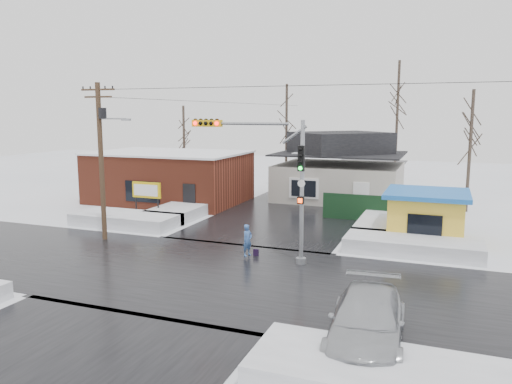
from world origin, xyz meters
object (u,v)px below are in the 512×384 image
(marquee_sign, at_px, (146,191))
(traffic_signal, at_px, (271,171))
(kiosk, at_px, (426,215))
(pedestrian, at_px, (247,240))
(car, at_px, (367,322))
(utility_pole, at_px, (102,152))

(marquee_sign, bearing_deg, traffic_signal, -29.72)
(traffic_signal, relative_size, marquee_sign, 2.75)
(traffic_signal, relative_size, kiosk, 1.52)
(marquee_sign, xyz_separation_m, pedestrian, (10.04, -6.15, -1.10))
(car, bearing_deg, traffic_signal, 123.63)
(kiosk, xyz_separation_m, car, (-1.18, -14.69, -0.64))
(marquee_sign, height_order, kiosk, kiosk)
(utility_pole, height_order, pedestrian, utility_pole)
(utility_pole, bearing_deg, traffic_signal, -2.95)
(traffic_signal, relative_size, car, 1.24)
(traffic_signal, relative_size, utility_pole, 0.78)
(utility_pole, height_order, car, utility_pole)
(pedestrian, bearing_deg, traffic_signal, -83.76)
(traffic_signal, relative_size, pedestrian, 4.27)
(pedestrian, bearing_deg, kiosk, -30.51)
(marquee_sign, distance_m, pedestrian, 11.83)
(utility_pole, bearing_deg, kiosk, 20.44)
(utility_pole, height_order, marquee_sign, utility_pole)
(kiosk, xyz_separation_m, pedestrian, (-8.46, -6.65, -0.64))
(kiosk, bearing_deg, traffic_signal, -135.16)
(utility_pole, relative_size, kiosk, 1.96)
(traffic_signal, xyz_separation_m, utility_pole, (-10.36, 0.53, 0.57))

